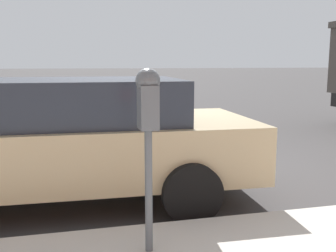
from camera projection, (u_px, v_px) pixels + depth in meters
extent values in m
plane|color=#3D3A3A|center=(153.00, 173.00, 5.98)|extent=(220.00, 220.00, 0.00)
cylinder|color=#4C5156|center=(149.00, 191.00, 3.12)|extent=(0.06, 0.06, 1.00)
cube|color=#4C5156|center=(148.00, 107.00, 3.01)|extent=(0.20, 0.14, 0.34)
sphere|color=#4C5156|center=(148.00, 81.00, 2.98)|extent=(0.19, 0.19, 0.19)
cube|color=#B21919|center=(146.00, 111.00, 3.12)|extent=(0.01, 0.11, 0.12)
cube|color=black|center=(145.00, 96.00, 3.10)|extent=(0.01, 0.10, 0.08)
cube|color=tan|center=(45.00, 150.00, 4.61)|extent=(2.02, 5.00, 0.65)
cube|color=#232833|center=(60.00, 101.00, 4.56)|extent=(1.72, 2.82, 0.49)
cylinder|color=black|center=(191.00, 193.00, 4.08)|extent=(0.24, 0.65, 0.64)
cylinder|color=black|center=(159.00, 153.00, 5.87)|extent=(0.24, 0.65, 0.64)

